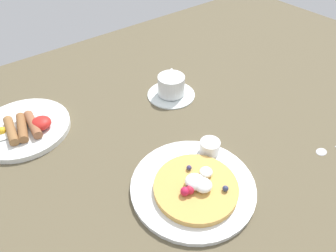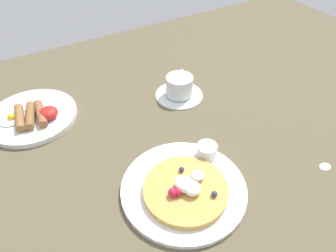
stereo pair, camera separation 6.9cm
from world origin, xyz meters
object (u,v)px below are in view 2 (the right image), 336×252
coffee_saucer (179,95)px  breakfast_plate (32,116)px  coffee_cup (179,85)px  pancake_plate (184,188)px  syrup_ramekin (207,150)px

coffee_saucer → breakfast_plate: bearing=163.8°
coffee_cup → pancake_plate: bearing=-120.8°
pancake_plate → coffee_saucer: size_ratio=1.90×
syrup_ramekin → breakfast_plate: (-30.38, 34.50, -1.98)cm
syrup_ramekin → coffee_saucer: 24.79cm
coffee_saucer → pancake_plate: bearing=-120.7°
pancake_plate → coffee_saucer: 32.77cm
pancake_plate → breakfast_plate: size_ratio=1.13×
coffee_saucer → coffee_cup: size_ratio=1.47×
pancake_plate → coffee_cup: size_ratio=2.80×
coffee_cup → breakfast_plate: bearing=164.0°
coffee_saucer → coffee_cup: coffee_cup is taller
syrup_ramekin → coffee_saucer: size_ratio=0.33×
breakfast_plate → coffee_saucer: breakfast_plate is taller
pancake_plate → syrup_ramekin: bearing=27.4°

